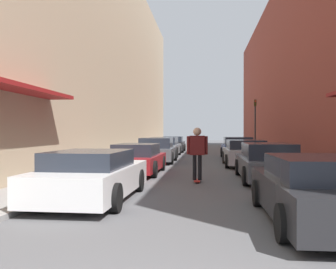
% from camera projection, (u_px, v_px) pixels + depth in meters
% --- Properties ---
extents(ground, '(103.30, 103.30, 0.00)m').
position_uv_depth(ground, '(199.00, 162.00, 21.06)').
color(ground, '#515154').
extents(curb_strip_left, '(1.80, 46.95, 0.12)m').
position_uv_depth(curb_strip_left, '(138.00, 155.00, 26.17)').
color(curb_strip_left, gray).
rests_on(curb_strip_left, ground).
extents(curb_strip_right, '(1.80, 46.95, 0.12)m').
position_uv_depth(curb_strip_right, '(265.00, 156.00, 25.30)').
color(curb_strip_right, gray).
rests_on(curb_strip_right, ground).
extents(building_row_left, '(4.90, 46.95, 14.07)m').
position_uv_depth(building_row_left, '(98.00, 56.00, 26.40)').
color(building_row_left, tan).
rests_on(building_row_left, ground).
extents(building_row_right, '(4.90, 46.95, 11.93)m').
position_uv_depth(building_row_right, '(309.00, 68.00, 24.95)').
color(building_row_right, brown).
rests_on(building_row_right, ground).
extents(parked_car_left_0, '(2.03, 4.55, 1.23)m').
position_uv_depth(parked_car_left_0, '(92.00, 176.00, 9.24)').
color(parked_car_left_0, silver).
rests_on(parked_car_left_0, ground).
extents(parked_car_left_1, '(1.90, 4.27, 1.21)m').
position_uv_depth(parked_car_left_1, '(137.00, 159.00, 14.97)').
color(parked_car_left_1, maroon).
rests_on(parked_car_left_1, ground).
extents(parked_car_left_2, '(2.02, 4.10, 1.35)m').
position_uv_depth(parked_car_left_2, '(157.00, 151.00, 20.50)').
color(parked_car_left_2, '#515459').
rests_on(parked_car_left_2, ground).
extents(parked_car_left_3, '(1.98, 4.54, 1.32)m').
position_uv_depth(parked_car_left_3, '(165.00, 147.00, 25.59)').
color(parked_car_left_3, gray).
rests_on(parked_car_left_3, ground).
extents(parked_car_left_4, '(1.87, 4.27, 1.29)m').
position_uv_depth(parked_car_left_4, '(173.00, 144.00, 31.11)').
color(parked_car_left_4, '#232326').
rests_on(parked_car_left_4, ground).
extents(parked_car_right_0, '(1.87, 4.57, 1.24)m').
position_uv_depth(parked_car_right_0, '(315.00, 190.00, 6.94)').
color(parked_car_right_0, '#232326').
rests_on(parked_car_right_0, ground).
extents(parked_car_right_1, '(1.94, 4.61, 1.30)m').
position_uv_depth(parked_car_right_1, '(267.00, 163.00, 12.93)').
color(parked_car_right_1, '#515459').
rests_on(parked_car_right_1, ground).
extents(parked_car_right_2, '(2.08, 4.26, 1.29)m').
position_uv_depth(parked_car_right_2, '(245.00, 153.00, 18.36)').
color(parked_car_right_2, '#B7B7BC').
rests_on(parked_car_right_2, ground).
extents(parked_car_right_3, '(2.01, 3.96, 1.35)m').
position_uv_depth(parked_car_right_3, '(237.00, 148.00, 23.50)').
color(parked_car_right_3, navy).
rests_on(parked_car_right_3, ground).
extents(skateboarder, '(0.70, 0.78, 1.83)m').
position_uv_depth(skateboarder, '(197.00, 149.00, 12.47)').
color(skateboarder, '#B2231E').
rests_on(skateboarder, ground).
extents(traffic_light, '(0.16, 0.22, 3.80)m').
position_uv_depth(traffic_light, '(255.00, 121.00, 26.08)').
color(traffic_light, '#2D2D2D').
rests_on(traffic_light, curb_strip_right).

